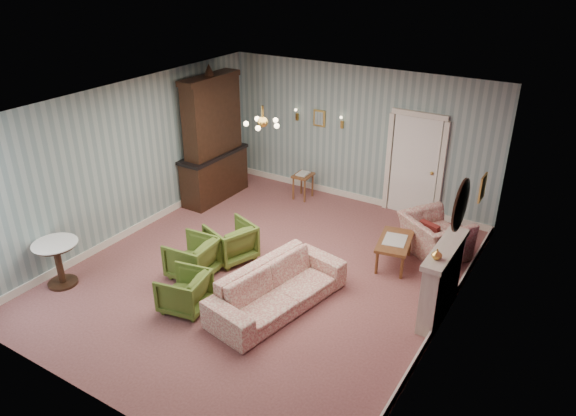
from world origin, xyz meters
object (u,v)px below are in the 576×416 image
Objects in this scene: sofa_chintz at (278,281)px; side_table_black at (450,255)px; fireplace at (441,281)px; pedestal_table at (59,264)px; olive_chair_c at (231,240)px; olive_chair_b at (192,256)px; dresser at (212,135)px; coffee_table at (394,252)px; olive_chair_a at (184,290)px; wingback_chair at (435,230)px.

sofa_chintz is 3.60× the size of side_table_black.
pedestal_table is at bearing -155.89° from fireplace.
pedestal_table is (-1.89, -2.12, 0.01)m from olive_chair_c.
olive_chair_b is 0.53× the size of fireplace.
dresser is 3.01× the size of coffee_table.
olive_chair_b is at bearing -163.69° from fireplace.
olive_chair_c is 0.79× the size of coffee_table.
olive_chair_a is 4.45m from side_table_black.
side_table_black is at bearing 167.05° from wingback_chair.
coffee_table is 0.94m from side_table_black.
pedestal_table is at bearing -142.03° from coffee_table.
sofa_chintz is 4.41m from dresser.
olive_chair_c reaches higher than side_table_black.
olive_chair_a is at bearing 28.40° from olive_chair_b.
sofa_chintz is at bearing 21.94° from pedestal_table.
wingback_chair reaches higher than coffee_table.
wingback_chair reaches higher than olive_chair_a.
olive_chair_c is 0.26× the size of dresser.
side_table_black is (5.30, -0.32, -1.11)m from dresser.
olive_chair_b is 1.69m from sofa_chintz.
olive_chair_b is 0.32× the size of sofa_chintz.
olive_chair_c is 2.85m from coffee_table.
olive_chair_c is 1.66m from sofa_chintz.
olive_chair_b is (-0.51, 0.78, 0.03)m from olive_chair_a.
sofa_chintz is at bearing 85.68° from olive_chair_b.
olive_chair_c is 1.17× the size of side_table_black.
olive_chair_c is at bearing -174.49° from fireplace.
wingback_chair is at bearing 57.45° from coffee_table.
pedestal_table is (-1.67, -1.34, 0.02)m from olive_chair_b.
olive_chair_b is at bearing 38.82° from pedestal_table.
olive_chair_c is 3.64m from wingback_chair.
olive_chair_a reaches higher than coffee_table.
olive_chair_a is 0.93m from olive_chair_b.
fireplace is at bearing 101.71° from olive_chair_b.
pedestal_table reaches higher than olive_chair_c.
sofa_chintz reaches higher than coffee_table.
olive_chair_c is 0.96× the size of pedestal_table.
sofa_chintz is at bearing -152.65° from fireplace.
wingback_chair reaches higher than side_table_black.
olive_chair_b is 4.01m from fireplace.
sofa_chintz is at bearing 82.42° from olive_chair_c.
dresser is 5.42m from side_table_black.
olive_chair_b reaches higher than side_table_black.
side_table_black reaches higher than coffee_table.
olive_chair_a is at bearing 135.11° from sofa_chintz.
pedestal_table is at bearing -55.78° from olive_chair_b.
side_table_black is 0.82× the size of pedestal_table.
side_table_black is at bearing -2.69° from dresser.
side_table_black is (3.12, 3.16, -0.02)m from olive_chair_a.
olive_chair_c is 0.68× the size of wingback_chair.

